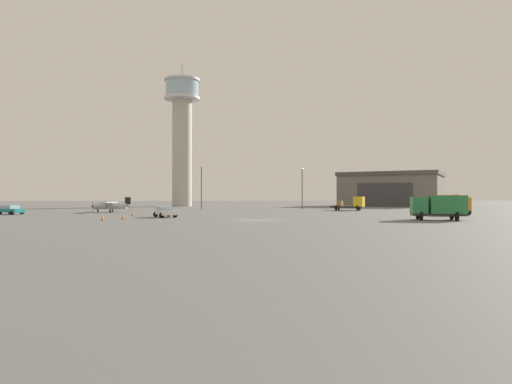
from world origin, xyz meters
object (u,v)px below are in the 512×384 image
object	(u,v)px
truck_box_green	(439,206)
car_teal	(11,209)
airplane_silver	(111,205)
traffic_cone_near_left	(123,216)
car_white	(165,211)
truck_fuel_tanker_orange	(453,204)
truck_flatbed_yellow	(353,204)
light_post_west	(201,183)
traffic_cone_near_right	(103,217)
light_post_east	(302,184)
traffic_cone_mid_apron	(132,213)
control_tower	(182,130)

from	to	relation	value
truck_box_green	car_teal	bearing A→B (deg)	-4.88
airplane_silver	traffic_cone_near_left	bearing A→B (deg)	105.40
car_teal	car_white	world-z (taller)	same
airplane_silver	truck_box_green	size ratio (longest dim) A/B	1.37
airplane_silver	truck_fuel_tanker_orange	xyz separation A→B (m)	(52.14, -14.30, 0.46)
truck_flatbed_yellow	light_post_west	size ratio (longest dim) A/B	0.72
traffic_cone_near_right	car_white	bearing A→B (deg)	47.92
truck_box_green	traffic_cone_near_left	bearing A→B (deg)	6.58
car_teal	truck_box_green	bearing A→B (deg)	12.25
traffic_cone_near_left	traffic_cone_near_right	bearing A→B (deg)	-123.44
light_post_west	traffic_cone_near_left	distance (m)	41.17
truck_fuel_tanker_orange	light_post_east	distance (m)	34.34
light_post_east	traffic_cone_near_right	xyz separation A→B (m)	(-29.93, -40.72, -4.80)
car_teal	light_post_west	bearing A→B (deg)	75.11
truck_flatbed_yellow	traffic_cone_mid_apron	bearing A→B (deg)	-125.61
truck_box_green	traffic_cone_near_left	distance (m)	36.81
traffic_cone_mid_apron	truck_fuel_tanker_orange	bearing A→B (deg)	-2.44
truck_box_green	car_teal	world-z (taller)	truck_box_green
truck_fuel_tanker_orange	light_post_west	size ratio (longest dim) A/B	0.60
truck_flatbed_yellow	light_post_east	world-z (taller)	light_post_east
car_white	traffic_cone_near_right	bearing A→B (deg)	-65.74
control_tower	light_post_west	xyz separation A→B (m)	(6.39, -25.33, -14.73)
car_teal	light_post_west	distance (m)	37.44
truck_fuel_tanker_orange	traffic_cone_near_right	size ratio (longest dim) A/B	8.11
airplane_silver	truck_flatbed_yellow	bearing A→B (deg)	-173.37
truck_box_green	car_teal	distance (m)	59.30
control_tower	truck_fuel_tanker_orange	bearing A→B (deg)	-52.22
traffic_cone_near_left	traffic_cone_mid_apron	bearing A→B (deg)	95.35
car_teal	traffic_cone_near_right	world-z (taller)	car_teal
airplane_silver	car_white	world-z (taller)	airplane_silver
airplane_silver	car_teal	distance (m)	15.00
car_white	traffic_cone_near_right	xyz separation A→B (m)	(-6.12, -6.78, -0.40)
light_post_east	light_post_west	bearing A→B (deg)	174.37
truck_box_green	truck_fuel_tanker_orange	size ratio (longest dim) A/B	1.13
airplane_silver	car_white	bearing A→B (deg)	119.92
car_teal	traffic_cone_mid_apron	world-z (taller)	car_teal
truck_fuel_tanker_orange	car_white	xyz separation A→B (m)	(-40.70, -4.24, -0.91)
traffic_cone_near_left	light_post_east	bearing A→B (deg)	53.50
car_teal	light_post_east	bearing A→B (deg)	57.66
truck_flatbed_yellow	airplane_silver	bearing A→B (deg)	-143.87
airplane_silver	traffic_cone_near_right	distance (m)	25.88
traffic_cone_mid_apron	truck_flatbed_yellow	bearing A→B (deg)	26.65
traffic_cone_near_left	traffic_cone_near_right	distance (m)	3.09
control_tower	traffic_cone_near_left	xyz separation A→B (m)	(-0.87, -65.53, -19.83)
traffic_cone_near_left	traffic_cone_mid_apron	xyz separation A→B (m)	(-0.97, 10.40, -0.01)
traffic_cone_near_left	control_tower	bearing A→B (deg)	89.24
car_teal	light_post_west	world-z (taller)	light_post_west
truck_fuel_tanker_orange	traffic_cone_near_right	xyz separation A→B (m)	(-46.82, -11.02, -1.31)
control_tower	truck_fuel_tanker_orange	size ratio (longest dim) A/B	6.80
truck_flatbed_yellow	traffic_cone_mid_apron	distance (m)	41.76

